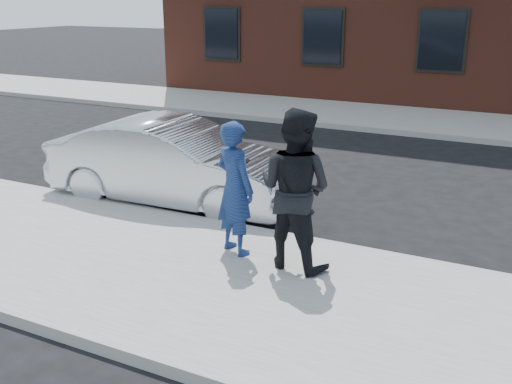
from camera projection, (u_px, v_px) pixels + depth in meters
The scene contains 8 objects.
ground at pixel (228, 284), 7.66m from camera, with size 100.00×100.00×0.00m, color black.
near_sidewalk at pixel (218, 286), 7.43m from camera, with size 50.00×3.50×0.15m, color gray.
near_curb at pixel (279, 237), 8.95m from camera, with size 50.00×0.10×0.15m, color #999691.
far_sidewalk at pixel (420, 121), 17.18m from camera, with size 50.00×3.50×0.15m, color gray.
far_curb at pixel (405, 133), 15.65m from camera, with size 50.00×0.10×0.15m, color #999691.
silver_sedan at pixel (175, 163), 10.38m from camera, with size 1.57×4.50×1.48m, color #B7BABF.
man_hoodie at pixel (235, 188), 7.98m from camera, with size 0.79×0.67×1.83m.
man_peacoat at pixel (295, 189), 7.53m from camera, with size 1.10×0.91×2.07m.
Camera 1 is at (3.43, -6.00, 3.52)m, focal length 42.00 mm.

